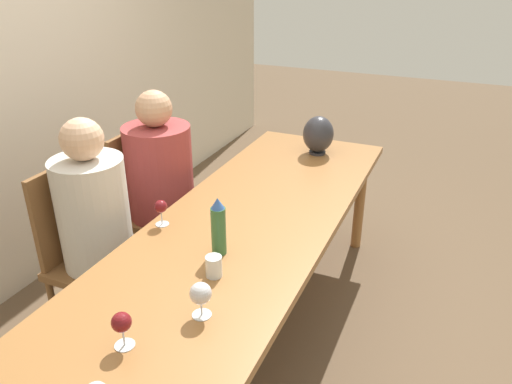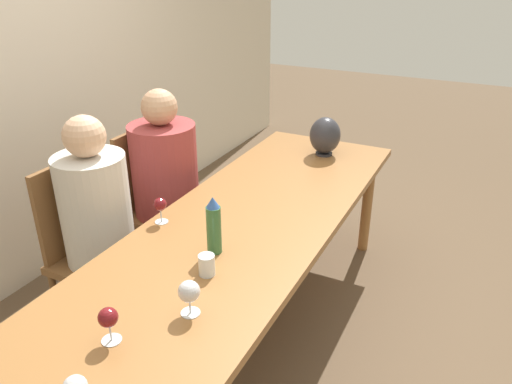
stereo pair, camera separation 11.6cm
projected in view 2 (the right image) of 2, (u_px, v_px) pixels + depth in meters
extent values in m
plane|color=brown|center=(245.00, 340.00, 2.73)|extent=(14.00, 14.00, 0.00)
cube|color=#936033|center=(243.00, 225.00, 2.42)|extent=(2.63, 0.84, 0.04)
cylinder|color=#936033|center=(367.00, 205.00, 3.44)|extent=(0.07, 0.07, 0.70)
cylinder|color=#936033|center=(282.00, 187.00, 3.69)|extent=(0.07, 0.07, 0.70)
cylinder|color=#336638|center=(214.00, 230.00, 2.12)|extent=(0.06, 0.06, 0.22)
cone|color=#33599E|center=(213.00, 202.00, 2.07)|extent=(0.06, 0.06, 0.05)
cylinder|color=silver|center=(207.00, 265.00, 2.00)|extent=(0.07, 0.07, 0.09)
cylinder|color=#2D2D33|center=(324.00, 153.00, 3.22)|extent=(0.11, 0.11, 0.01)
ellipsoid|color=#2D2D33|center=(325.00, 135.00, 3.17)|extent=(0.20, 0.20, 0.23)
cylinder|color=silver|center=(112.00, 340.00, 1.67)|extent=(0.07, 0.07, 0.00)
cylinder|color=silver|center=(110.00, 332.00, 1.66)|extent=(0.01, 0.01, 0.07)
sphere|color=maroon|center=(108.00, 317.00, 1.63)|extent=(0.07, 0.07, 0.07)
cylinder|color=silver|center=(191.00, 313.00, 1.80)|extent=(0.07, 0.07, 0.00)
cylinder|color=silver|center=(190.00, 306.00, 1.78)|extent=(0.01, 0.01, 0.06)
sphere|color=silver|center=(189.00, 291.00, 1.76)|extent=(0.08, 0.08, 0.08)
cylinder|color=silver|center=(162.00, 222.00, 2.41)|extent=(0.07, 0.07, 0.00)
cylinder|color=silver|center=(161.00, 215.00, 2.40)|extent=(0.01, 0.01, 0.07)
sphere|color=maroon|center=(160.00, 204.00, 2.37)|extent=(0.06, 0.06, 0.06)
cube|color=brown|center=(104.00, 261.00, 2.64)|extent=(0.44, 0.44, 0.04)
cube|color=brown|center=(67.00, 208.00, 2.60)|extent=(0.40, 0.03, 0.50)
cylinder|color=brown|center=(113.00, 328.00, 2.51)|extent=(0.04, 0.04, 0.42)
cylinder|color=brown|center=(158.00, 287.00, 2.82)|extent=(0.04, 0.04, 0.42)
cylinder|color=brown|center=(57.00, 306.00, 2.66)|extent=(0.04, 0.04, 0.42)
cylinder|color=brown|center=(106.00, 270.00, 2.97)|extent=(0.04, 0.04, 0.42)
cube|color=brown|center=(168.00, 214.00, 3.11)|extent=(0.44, 0.44, 0.04)
cube|color=brown|center=(138.00, 169.00, 3.08)|extent=(0.40, 0.03, 0.50)
cylinder|color=brown|center=(179.00, 268.00, 2.98)|extent=(0.04, 0.04, 0.42)
cylinder|color=brown|center=(212.00, 239.00, 3.29)|extent=(0.04, 0.04, 0.42)
cylinder|color=brown|center=(129.00, 253.00, 3.13)|extent=(0.04, 0.04, 0.42)
cylinder|color=brown|center=(164.00, 227.00, 3.44)|extent=(0.04, 0.04, 0.42)
cube|color=#2D2D38|center=(118.00, 296.00, 2.71)|extent=(0.26, 0.19, 0.46)
cylinder|color=beige|center=(96.00, 210.00, 2.51)|extent=(0.35, 0.35, 0.57)
sphere|color=#D6A884|center=(84.00, 136.00, 2.34)|extent=(0.20, 0.20, 0.20)
cube|color=#2D2D38|center=(180.00, 246.00, 3.18)|extent=(0.30, 0.22, 0.46)
cylinder|color=#993838|center=(165.00, 170.00, 2.98)|extent=(0.39, 0.39, 0.56)
sphere|color=tan|center=(159.00, 107.00, 2.82)|extent=(0.21, 0.21, 0.21)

